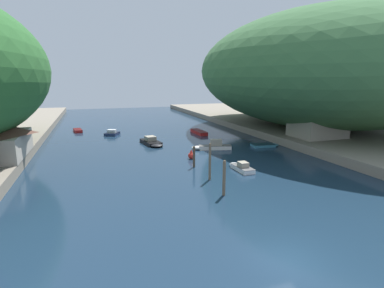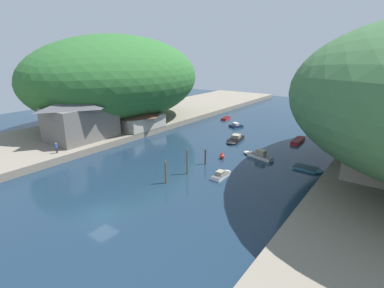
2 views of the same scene
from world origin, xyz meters
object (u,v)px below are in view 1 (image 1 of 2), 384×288
at_px(boat_small_dinghy, 266,145).
at_px(boat_yellow_tender, 113,133).
at_px(right_bank_cottage, 318,122).
at_px(channel_buoy_near, 191,155).
at_px(boat_near_quay, 241,167).
at_px(boat_far_right_bank, 77,130).
at_px(boat_cabin_cruiser, 152,142).
at_px(boat_red_skiff, 211,146).
at_px(boat_far_upstream, 197,132).

relative_size(boat_small_dinghy, boat_yellow_tender, 1.10).
distance_m(right_bank_cottage, boat_yellow_tender, 33.96).
height_order(boat_small_dinghy, channel_buoy_near, channel_buoy_near).
distance_m(boat_near_quay, boat_far_right_bank, 36.71).
distance_m(boat_small_dinghy, boat_far_right_bank, 35.11).
distance_m(right_bank_cottage, boat_cabin_cruiser, 25.00).
bearing_deg(right_bank_cottage, boat_small_dinghy, 171.99).
bearing_deg(boat_near_quay, boat_small_dinghy, 44.38).
bearing_deg(boat_small_dinghy, boat_red_skiff, -89.67).
bearing_deg(channel_buoy_near, boat_far_right_bank, 118.28).
height_order(boat_small_dinghy, boat_far_right_bank, boat_far_right_bank).
bearing_deg(boat_cabin_cruiser, boat_yellow_tender, -73.58).
xyz_separation_m(boat_far_upstream, boat_red_skiff, (-2.59, -13.08, 0.13)).
height_order(boat_yellow_tender, boat_cabin_cruiser, boat_cabin_cruiser).
bearing_deg(boat_near_quay, boat_red_skiff, 84.38).
xyz_separation_m(boat_near_quay, boat_far_right_bank, (-17.64, 32.19, -0.07)).
relative_size(boat_far_upstream, channel_buoy_near, 5.22).
relative_size(right_bank_cottage, boat_yellow_tender, 1.99).
bearing_deg(channel_buoy_near, boat_near_quay, -59.48).
relative_size(boat_red_skiff, boat_far_right_bank, 1.29).
height_order(boat_small_dinghy, boat_cabin_cruiser, boat_cabin_cruiser).
xyz_separation_m(right_bank_cottage, boat_cabin_cruiser, (-23.58, 7.74, -3.02)).
bearing_deg(boat_cabin_cruiser, boat_near_quay, 102.94).
distance_m(boat_near_quay, boat_small_dinghy, 12.99).
bearing_deg(boat_far_upstream, right_bank_cottage, -49.74).
xyz_separation_m(right_bank_cottage, boat_small_dinghy, (-8.01, 1.13, -3.19)).
height_order(boat_cabin_cruiser, channel_buoy_near, channel_buoy_near).
bearing_deg(boat_near_quay, boat_far_right_bank, 117.09).
xyz_separation_m(right_bank_cottage, channel_buoy_near, (-20.64, -2.11, -2.91)).
distance_m(boat_far_upstream, boat_yellow_tender, 15.18).
relative_size(boat_near_quay, boat_yellow_tender, 1.05).
xyz_separation_m(right_bank_cottage, boat_far_upstream, (-13.74, 14.90, -3.08)).
distance_m(boat_yellow_tender, boat_far_right_bank, 8.46).
height_order(boat_red_skiff, boat_cabin_cruiser, boat_red_skiff).
height_order(boat_yellow_tender, boat_far_right_bank, boat_yellow_tender).
bearing_deg(channel_buoy_near, boat_cabin_cruiser, 106.62).
height_order(right_bank_cottage, boat_far_right_bank, right_bank_cottage).
xyz_separation_m(boat_small_dinghy, boat_far_right_bank, (-26.66, 22.84, 0.06)).
distance_m(boat_near_quay, boat_red_skiff, 10.06).
xyz_separation_m(boat_far_upstream, boat_far_right_bank, (-20.93, 9.07, -0.05)).
height_order(boat_yellow_tender, channel_buoy_near, channel_buoy_near).
height_order(boat_far_right_bank, boat_cabin_cruiser, boat_cabin_cruiser).
relative_size(boat_small_dinghy, boat_far_right_bank, 0.94).
bearing_deg(boat_cabin_cruiser, boat_far_upstream, -153.34).
bearing_deg(right_bank_cottage, boat_far_right_bank, 145.34).
distance_m(boat_far_upstream, boat_far_right_bank, 22.81).
bearing_deg(right_bank_cottage, boat_far_upstream, 132.69).
height_order(boat_near_quay, boat_yellow_tender, boat_yellow_tender).
relative_size(boat_cabin_cruiser, channel_buoy_near, 5.08).
relative_size(boat_near_quay, boat_cabin_cruiser, 0.66).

